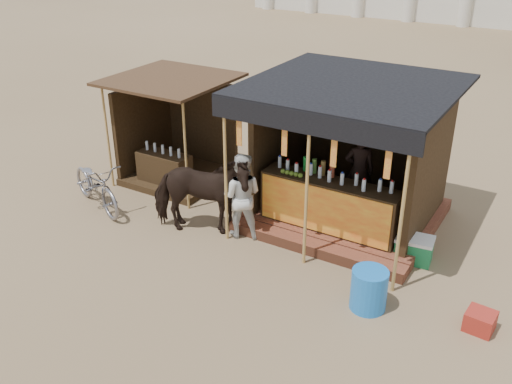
% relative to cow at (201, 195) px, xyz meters
% --- Properties ---
extents(ground, '(120.00, 120.00, 0.00)m').
position_rel_cow_xyz_m(ground, '(1.13, -1.49, -0.80)').
color(ground, '#846B4C').
rests_on(ground, ground).
extents(main_stall, '(3.60, 3.61, 2.78)m').
position_rel_cow_xyz_m(main_stall, '(2.13, 1.87, 0.22)').
color(main_stall, brown).
rests_on(main_stall, ground).
extents(secondary_stall, '(2.40, 2.40, 2.38)m').
position_rel_cow_xyz_m(secondary_stall, '(-2.04, 1.75, 0.05)').
color(secondary_stall, '#352413').
rests_on(secondary_stall, ground).
extents(cow, '(2.09, 1.57, 1.61)m').
position_rel_cow_xyz_m(cow, '(0.00, 0.00, 0.00)').
color(cow, black).
rests_on(cow, ground).
extents(motorbike, '(2.08, 1.35, 1.03)m').
position_rel_cow_xyz_m(motorbike, '(-2.45, -0.25, -0.29)').
color(motorbike, gray).
rests_on(motorbike, ground).
extents(bystander, '(0.98, 0.88, 1.64)m').
position_rel_cow_xyz_m(bystander, '(0.68, 0.33, 0.02)').
color(bystander, beige).
rests_on(bystander, ground).
extents(blue_barrel, '(0.60, 0.60, 0.66)m').
position_rel_cow_xyz_m(blue_barrel, '(3.54, -0.56, -0.47)').
color(blue_barrel, blue).
rests_on(blue_barrel, ground).
extents(red_crate, '(0.43, 0.42, 0.30)m').
position_rel_cow_xyz_m(red_crate, '(5.13, -0.21, -0.65)').
color(red_crate, maroon).
rests_on(red_crate, ground).
extents(cooler, '(0.69, 0.51, 0.46)m').
position_rel_cow_xyz_m(cooler, '(3.74, 1.11, -0.57)').
color(cooler, '#1B7D44').
rests_on(cooler, ground).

